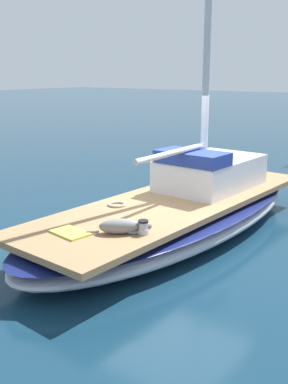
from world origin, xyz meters
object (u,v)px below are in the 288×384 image
(coiled_rope, at_px, (117,204))
(deck_towel, at_px, (70,233))
(deck_winch, at_px, (143,228))
(dog_grey, at_px, (122,226))
(sailboat_main, at_px, (176,216))

(coiled_rope, height_order, deck_towel, coiled_rope)
(deck_winch, distance_m, coiled_rope, 1.53)
(deck_winch, height_order, deck_towel, deck_winch)
(dog_grey, relative_size, coiled_rope, 2.42)
(dog_grey, xyz_separation_m, deck_winch, (0.27, 0.15, -0.01))
(dog_grey, bearing_deg, sailboat_main, 99.89)
(sailboat_main, distance_m, deck_towel, 2.51)
(sailboat_main, xyz_separation_m, deck_winch, (0.62, -1.86, 0.42))
(sailboat_main, xyz_separation_m, deck_towel, (-0.24, -2.47, 0.34))
(sailboat_main, height_order, dog_grey, dog_grey)
(deck_winch, bearing_deg, coiled_rope, 143.98)
(coiled_rope, bearing_deg, dog_grey, -47.35)
(dog_grey, distance_m, deck_towel, 0.76)
(sailboat_main, height_order, deck_towel, deck_towel)
(dog_grey, height_order, coiled_rope, dog_grey)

